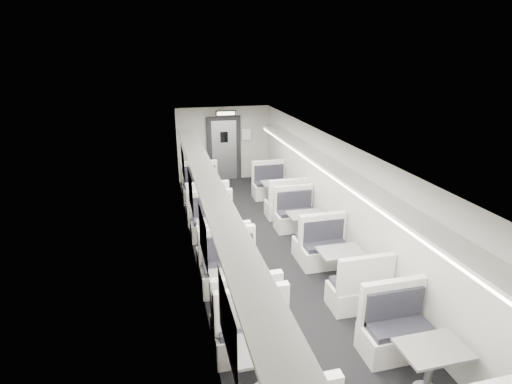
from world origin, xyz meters
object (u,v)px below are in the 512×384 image
booth_right_b (306,228)px  booth_right_d (429,370)px  booth_left_a (204,197)px  passenger (204,181)px  booth_right_a (277,194)px  booth_right_c (340,267)px  vestibule_door (224,149)px  booth_left_b (218,237)px  exit_sign (226,113)px  booth_left_d (264,370)px  booth_left_c (238,295)px

booth_right_b → booth_right_d: (0.00, -4.35, 0.01)m
booth_left_a → passenger: size_ratio=1.27×
booth_right_a → booth_right_c: (0.00, -4.02, -0.01)m
passenger → booth_right_d: bearing=-49.6°
booth_right_a → vestibule_door: bearing=110.1°
booth_left_b → exit_sign: (1.00, 4.51, 1.92)m
booth_left_b → booth_right_c: booth_left_b is taller
booth_left_b → exit_sign: exit_sign is taller
booth_left_b → booth_right_a: booth_left_b is taller
booth_left_d → booth_right_b: size_ratio=1.08×
booth_right_c → booth_right_d: bearing=-90.0°
booth_left_c → booth_right_b: size_ratio=1.08×
booth_left_d → vestibule_door: vestibule_door is taller
booth_left_a → booth_left_d: size_ratio=0.99×
booth_right_b → passenger: bearing=129.3°
booth_right_c → booth_right_a: bearing=90.0°
booth_left_c → booth_left_d: (0.00, -1.66, 0.00)m
booth_left_c → booth_left_d: bearing=-90.0°
exit_sign → booth_right_c: bearing=-80.9°
vestibule_door → booth_left_b: bearing=-101.3°
booth_left_b → booth_right_b: booth_left_b is taller
booth_right_c → passenger: (-1.97, 4.17, 0.48)m
booth_left_a → vestibule_door: (1.00, 2.57, 0.66)m
passenger → exit_sign: bearing=89.2°
booth_left_b → booth_right_b: (2.00, 0.02, -0.01)m
booth_right_a → booth_left_b: bearing=-131.3°
booth_left_a → booth_right_b: (2.00, -2.41, -0.03)m
exit_sign → booth_left_d: bearing=-96.8°
booth_left_a → booth_left_c: 4.63m
booth_right_d → exit_sign: (-1.00, 8.84, 1.92)m
booth_right_b → exit_sign: (-1.00, 4.49, 1.93)m
booth_right_a → booth_right_b: 2.25m
booth_right_b → exit_sign: bearing=102.6°
booth_left_c → exit_sign: bearing=81.5°
booth_left_b → booth_right_c: 2.65m
booth_left_b → booth_left_c: booth_left_c is taller
booth_left_a → booth_right_b: size_ratio=1.07×
booth_right_b → booth_right_c: bearing=-90.0°
booth_left_a → booth_left_d: (0.00, -6.28, 0.00)m
exit_sign → vestibule_door: bearing=90.0°
booth_right_a → booth_right_d: bearing=-90.0°
booth_left_a → booth_left_c: size_ratio=1.00×
booth_left_a → booth_right_a: size_ratio=1.05×
booth_left_b → booth_right_d: 4.76m
booth_left_a → booth_right_d: booth_left_a is taller
booth_left_b → booth_left_d: 3.85m
booth_left_a → booth_right_a: booth_left_a is taller
booth_right_c → vestibule_door: (-1.00, 6.74, 0.69)m
exit_sign → booth_left_c: bearing=-98.5°
booth_right_c → booth_right_d: 2.58m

